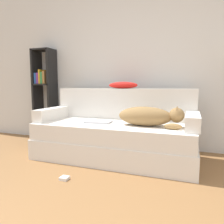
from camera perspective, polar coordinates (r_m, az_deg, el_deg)
The scene contains 10 objects.
wall_back at distance 3.32m, azimuth 8.27°, elevation 14.41°, with size 7.80×0.06×2.70m.
couch at distance 2.77m, azimuth 0.68°, elevation -7.58°, with size 1.97×0.86×0.45m.
couch_backrest at distance 3.03m, azimuth 2.93°, elevation 2.13°, with size 1.93×0.15×0.42m.
couch_arm_left at distance 3.12m, azimuth -15.32°, elevation -0.42°, with size 0.15×0.67×0.16m.
couch_arm_right at distance 2.55m, azimuth 20.31°, elevation -2.21°, with size 0.15×0.67×0.16m.
dog at distance 2.55m, azimuth 9.58°, elevation -1.09°, with size 0.75×0.30×0.24m.
laptop at distance 2.76m, azimuth -3.53°, elevation -2.58°, with size 0.33×0.23×0.02m.
throw_pillow at distance 3.02m, azimuth 2.91°, elevation 7.01°, with size 0.41×0.16×0.09m.
bookshelf at distance 3.81m, azimuth -17.20°, elevation 5.64°, with size 0.34×0.26×1.50m.
power_adapter at distance 2.28m, azimuth -12.32°, elevation -16.54°, with size 0.08×0.08×0.03m.
Camera 1 is at (0.68, -0.76, 0.92)m, focal length 35.00 mm.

